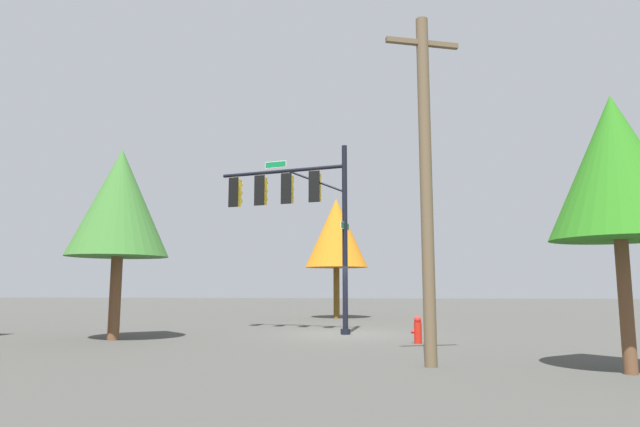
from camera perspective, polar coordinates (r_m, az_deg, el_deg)
The scene contains 7 objects.
ground_plane at distance 20.05m, azimuth 2.74°, elevation -12.77°, with size 120.00×120.00×0.00m, color #42413D.
signal_pole_assembly at distance 21.03m, azimuth -2.89°, elevation 1.29°, with size 5.31×2.05×7.11m.
utility_pole at distance 12.45m, azimuth 11.26°, elevation 3.57°, with size 1.75×0.66×8.06m.
fire_hydrant at distance 17.08m, azimuth 10.40°, elevation -12.14°, with size 0.33×0.24×0.83m.
tree_near at distance 12.88m, azimuth 29.00°, elevation 4.36°, with size 2.80×2.80×5.82m.
tree_mid at distance 19.32m, azimuth -20.58°, elevation 1.04°, with size 3.31×3.31×6.41m.
tree_far at distance 30.11m, azimuth 1.75°, elevation -2.12°, with size 3.50×3.50×6.69m.
Camera 1 is at (-1.05, 19.94, 1.75)m, focal length 29.96 mm.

